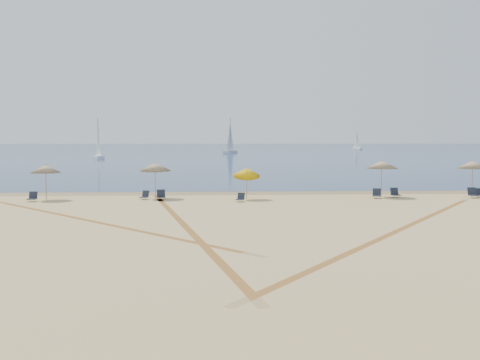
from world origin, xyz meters
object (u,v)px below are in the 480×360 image
object	(u,v)px
umbrella_3	(247,172)
chair_2	(33,197)
chair_6	(377,194)
umbrella_2	(155,167)
umbrella_1	(46,169)
chair_4	(161,195)
chair_9	(480,193)
umbrella_5	(473,165)
sailboat_1	(230,142)
umbrella_4	(382,165)
chair_3	(145,196)
chair_5	(241,198)
chair_8	(473,193)
sailboat_0	(357,144)
sailboat_2	(98,146)
chair_7	(395,193)

from	to	relation	value
umbrella_3	chair_2	size ratio (longest dim) A/B	3.70
chair_6	umbrella_2	bearing A→B (deg)	-164.09
umbrella_1	chair_4	size ratio (longest dim) A/B	3.31
chair_9	umbrella_5	bearing A→B (deg)	145.02
umbrella_1	chair_2	bearing A→B (deg)	-122.95
chair_9	sailboat_1	size ratio (longest dim) A/B	0.07
umbrella_1	umbrella_4	bearing A→B (deg)	1.81
chair_9	chair_3	bearing A→B (deg)	171.53
umbrella_1	chair_9	size ratio (longest dim) A/B	3.63
chair_3	sailboat_1	bearing A→B (deg)	109.14
umbrella_1	chair_5	distance (m)	13.42
chair_2	sailboat_1	size ratio (longest dim) A/B	0.06
chair_5	chair_6	size ratio (longest dim) A/B	0.88
umbrella_3	chair_5	distance (m)	2.18
chair_8	sailboat_0	bearing A→B (deg)	82.59
umbrella_1	umbrella_4	size ratio (longest dim) A/B	0.92
chair_5	chair_9	world-z (taller)	chair_9
sailboat_2	chair_2	bearing A→B (deg)	-103.90
umbrella_1	chair_8	size ratio (longest dim) A/B	3.27
chair_2	chair_4	distance (m)	8.45
sailboat_1	sailboat_2	distance (m)	50.19
umbrella_2	sailboat_1	xyz separation A→B (m)	(8.95, 118.29, 0.88)
chair_8	umbrella_5	bearing A→B (deg)	72.57
chair_8	chair_9	bearing A→B (deg)	37.09
chair_2	sailboat_2	world-z (taller)	sailboat_2
umbrella_4	sailboat_1	xyz separation A→B (m)	(-7.10, 118.06, 0.78)
umbrella_5	sailboat_1	size ratio (longest dim) A/B	0.26
chair_2	sailboat_1	bearing A→B (deg)	83.22
chair_3	sailboat_1	size ratio (longest dim) A/B	0.07
umbrella_1	chair_4	world-z (taller)	umbrella_1
umbrella_2	chair_9	distance (m)	23.21
umbrella_1	sailboat_1	world-z (taller)	sailboat_1
umbrella_3	umbrella_5	bearing A→B (deg)	3.44
umbrella_1	chair_8	world-z (taller)	umbrella_1
chair_7	sailboat_2	world-z (taller)	sailboat_2
umbrella_2	chair_6	size ratio (longest dim) A/B	3.17
chair_4	chair_8	bearing A→B (deg)	-9.00
sailboat_0	sailboat_1	size ratio (longest dim) A/B	0.70
umbrella_1	chair_7	xyz separation A→B (m)	(24.27, 0.33, -1.81)
chair_5	chair_9	xyz separation A→B (m)	(17.29, 2.11, 0.01)
chair_4	chair_8	distance (m)	21.83
sailboat_0	sailboat_1	xyz separation A→B (m)	(-48.78, -45.89, 0.92)
sailboat_1	chair_8	bearing A→B (deg)	-59.64
chair_3	umbrella_4	bearing A→B (deg)	26.53
umbrella_3	chair_9	size ratio (longest dim) A/B	3.54
chair_8	chair_7	bearing A→B (deg)	179.11
umbrella_5	chair_6	distance (m)	7.46
umbrella_3	chair_7	xyz separation A→B (m)	(10.61, 0.73, -1.58)
umbrella_2	chair_6	bearing A→B (deg)	-2.45
chair_7	chair_2	bearing A→B (deg)	175.92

